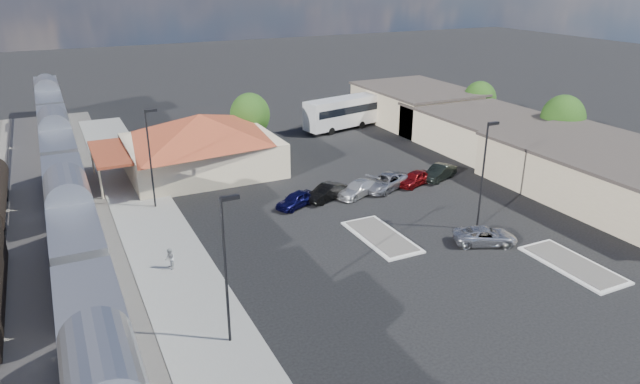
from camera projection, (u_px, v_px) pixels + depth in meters
name	position (u px, v px, depth m)	size (l,w,h in m)	color
ground	(349.00, 259.00, 42.09)	(280.00, 280.00, 0.00)	black
railbed	(34.00, 271.00, 40.24)	(16.00, 100.00, 0.12)	#4C4944
platform	(168.00, 257.00, 42.21)	(5.50, 92.00, 0.18)	gray
passenger_train	(73.00, 228.00, 40.29)	(3.00, 104.00, 5.55)	silver
station_depot	(201.00, 143.00, 59.23)	(18.35, 12.24, 6.20)	beige
buildings_east	(506.00, 137.00, 64.63)	(14.40, 51.40, 4.80)	#C6B28C
traffic_island_south	(381.00, 237.00, 45.36)	(3.30, 7.50, 0.21)	silver
traffic_island_north	(573.00, 265.00, 41.04)	(3.30, 7.50, 0.21)	silver
lamp_plat_s	(226.00, 260.00, 30.69)	(1.08, 0.25, 9.00)	black
lamp_plat_n	(150.00, 151.00, 49.14)	(1.08, 0.25, 9.00)	black
lamp_lot	(484.00, 167.00, 45.08)	(1.08, 0.25, 9.00)	black
tree_east_b	(563.00, 119.00, 64.45)	(4.94, 4.94, 6.96)	#382314
tree_east_c	(479.00, 99.00, 76.36)	(4.41, 4.41, 6.21)	#382314
tree_depot	(250.00, 115.00, 67.01)	(4.71, 4.71, 6.63)	#382314
suv	(485.00, 236.00, 44.15)	(2.24, 4.87, 1.35)	#A9ABB1
coach_bus	(348.00, 110.00, 76.18)	(13.40, 5.52, 4.20)	white
person_b	(170.00, 259.00, 40.01)	(0.77, 0.60, 1.59)	silver
parked_car_a	(296.00, 200.00, 51.07)	(1.65, 4.11, 1.40)	#0C0B39
parked_car_b	(326.00, 193.00, 52.61)	(1.56, 4.47, 1.47)	black
parked_car_c	(358.00, 189.00, 53.68)	(1.98, 4.86, 1.41)	silver
parked_car_d	(385.00, 182.00, 55.21)	(2.51, 5.45, 1.51)	gray
parked_car_e	(415.00, 178.00, 56.27)	(1.70, 4.22, 1.44)	maroon
parked_car_f	(439.00, 172.00, 57.82)	(1.58, 4.54, 1.50)	black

